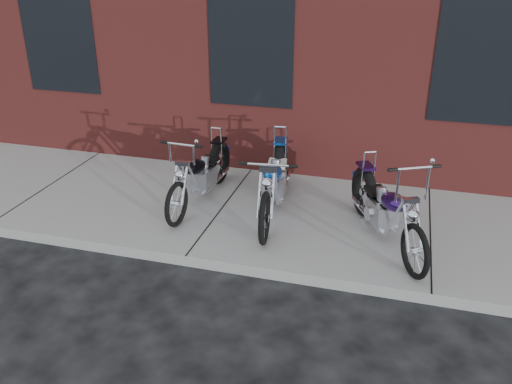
% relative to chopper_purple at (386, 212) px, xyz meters
% --- Properties ---
extents(ground, '(120.00, 120.00, 0.00)m').
position_rel_chopper_purple_xyz_m(ground, '(-2.38, -1.11, -0.57)').
color(ground, black).
rests_on(ground, ground).
extents(sidewalk, '(22.00, 3.00, 0.15)m').
position_rel_chopper_purple_xyz_m(sidewalk, '(-2.38, 0.39, -0.49)').
color(sidewalk, '#999795').
rests_on(sidewalk, ground).
extents(chopper_purple, '(1.14, 2.12, 1.30)m').
position_rel_chopper_purple_xyz_m(chopper_purple, '(0.00, 0.00, 0.00)').
color(chopper_purple, black).
rests_on(chopper_purple, sidewalk).
extents(chopper_blue, '(0.60, 2.47, 1.08)m').
position_rel_chopper_purple_xyz_m(chopper_blue, '(-1.61, 0.44, 0.03)').
color(chopper_blue, black).
rests_on(chopper_blue, sidewalk).
extents(chopper_third, '(0.55, 2.24, 1.14)m').
position_rel_chopper_purple_xyz_m(chopper_third, '(-2.76, 0.48, -0.02)').
color(chopper_third, black).
rests_on(chopper_third, sidewalk).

